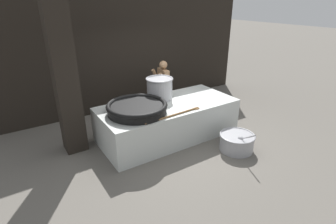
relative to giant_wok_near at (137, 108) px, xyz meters
The scene contains 9 objects.
ground_plane 1.31m from the giant_wok_near, ahead, with size 60.00×60.00×0.00m, color #666059.
back_wall 2.82m from the giant_wok_near, 71.20° to the left, with size 8.51×0.24×3.79m, color black.
support_pillar 1.71m from the giant_wok_near, 149.32° to the left, with size 0.46×0.46×3.79m, color black.
hearth_platform 1.03m from the giant_wok_near, ahead, with size 3.31×1.51×0.86m.
giant_wok_near is the anchor object (origin of this frame).
stock_pot 1.02m from the giant_wok_near, 29.35° to the left, with size 0.67×0.67×0.54m.
stirring_paddle 0.85m from the giant_wok_near, 41.94° to the right, with size 1.43×0.16×0.04m.
cook 1.90m from the giant_wok_near, 40.63° to the left, with size 0.40×0.61×1.61m.
prep_bowl_vegetables 2.36m from the giant_wok_near, 36.30° to the right, with size 0.79×1.00×0.70m.
Camera 1 is at (-3.16, -4.87, 3.18)m, focal length 28.00 mm.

